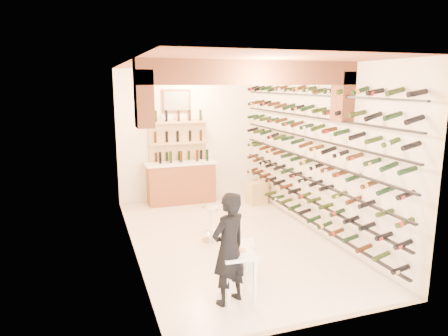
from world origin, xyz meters
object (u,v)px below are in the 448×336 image
object	(u,v)px
white_stool	(243,256)
person	(229,249)
wine_rack	(304,153)
back_counter	(181,181)
tasting_table	(237,261)
crate_lower	(257,198)
chrome_barstool	(211,222)

from	to	relation	value
white_stool	person	world-z (taller)	person
wine_rack	white_stool	xyz separation A→B (m)	(-1.76, -1.28, -1.32)
wine_rack	back_counter	bearing A→B (deg)	124.66
wine_rack	back_counter	size ratio (longest dim) A/B	3.35
wine_rack	person	world-z (taller)	wine_rack
tasting_table	back_counter	bearing A→B (deg)	89.55
back_counter	tasting_table	size ratio (longest dim) A/B	2.14
tasting_table	wine_rack	bearing A→B (deg)	47.50
wine_rack	tasting_table	bearing A→B (deg)	-135.97
back_counter	crate_lower	xyz separation A→B (m)	(1.70, -0.70, -0.40)
white_stool	crate_lower	bearing A→B (deg)	63.18
white_stool	chrome_barstool	size ratio (longest dim) A/B	0.67
person	tasting_table	bearing A→B (deg)	177.80
back_counter	chrome_barstool	world-z (taller)	back_counter
wine_rack	crate_lower	bearing A→B (deg)	93.85
wine_rack	chrome_barstool	bearing A→B (deg)	-179.36
tasting_table	crate_lower	bearing A→B (deg)	66.79
white_stool	chrome_barstool	xyz separation A→B (m)	(-0.14, 1.26, 0.16)
back_counter	chrome_barstool	xyz separation A→B (m)	(-0.07, -2.67, -0.15)
person	crate_lower	world-z (taller)	person
crate_lower	wine_rack	bearing A→B (deg)	-86.15
wine_rack	white_stool	bearing A→B (deg)	-143.97
back_counter	chrome_barstool	size ratio (longest dim) A/B	2.54
person	wine_rack	bearing A→B (deg)	-161.48
tasting_table	chrome_barstool	size ratio (longest dim) A/B	1.19
chrome_barstool	crate_lower	distance (m)	2.66
back_counter	tasting_table	distance (m)	4.74
wine_rack	white_stool	world-z (taller)	wine_rack
white_stool	person	distance (m)	1.15
person	back_counter	bearing A→B (deg)	-120.04
back_counter	person	xyz separation A→B (m)	(-0.47, -4.79, 0.23)
crate_lower	chrome_barstool	bearing A→B (deg)	-132.00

